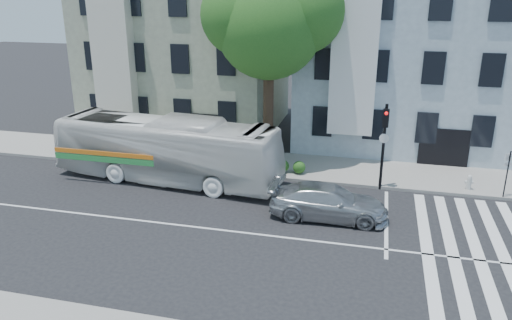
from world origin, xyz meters
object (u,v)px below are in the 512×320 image
(traffic_signal, at_px, (384,136))
(sedan, at_px, (328,202))
(fire_hydrant, at_px, (469,182))
(bus, at_px, (167,149))

(traffic_signal, bearing_deg, sedan, -117.43)
(fire_hydrant, bearing_deg, sedan, -144.64)
(sedan, distance_m, traffic_signal, 4.73)
(traffic_signal, bearing_deg, bus, -170.79)
(bus, xyz_separation_m, fire_hydrant, (14.67, 2.00, -1.12))
(traffic_signal, distance_m, fire_hydrant, 4.75)
(bus, distance_m, fire_hydrant, 14.85)
(bus, distance_m, traffic_signal, 10.67)
(bus, xyz_separation_m, traffic_signal, (10.54, 1.27, 1.10))
(bus, relative_size, traffic_signal, 2.77)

